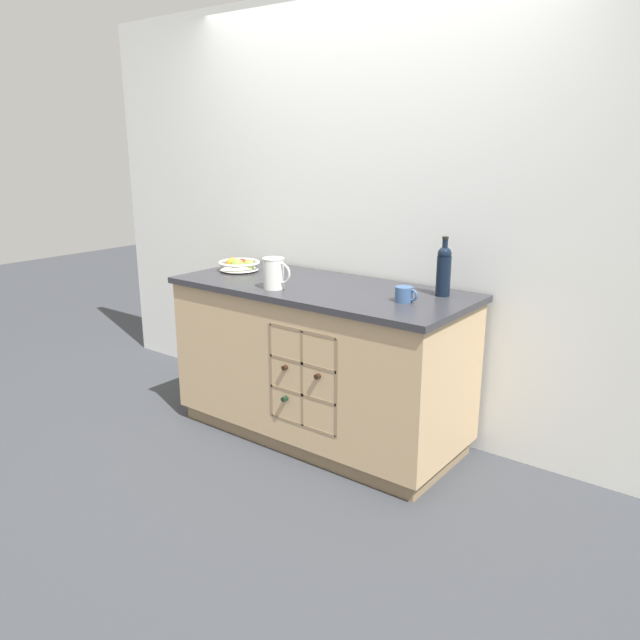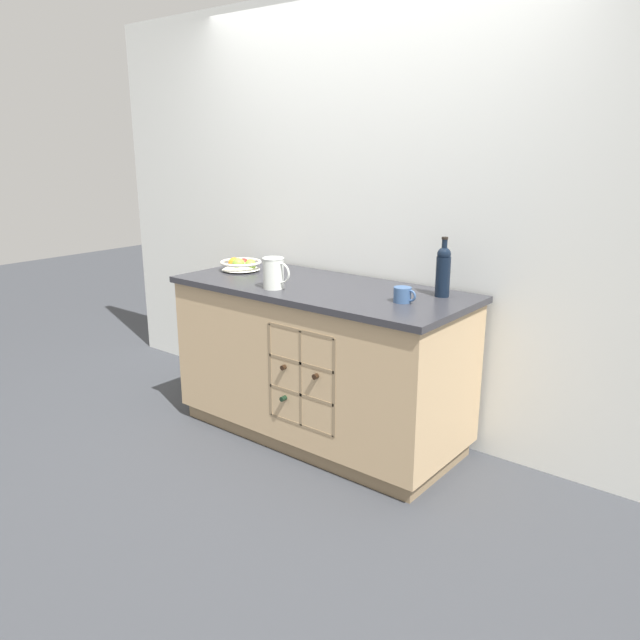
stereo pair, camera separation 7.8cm
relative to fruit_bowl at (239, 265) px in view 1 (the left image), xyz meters
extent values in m
plane|color=#383A3F|center=(0.66, -0.02, -0.96)|extent=(14.00, 14.00, 0.00)
cube|color=silver|center=(0.66, 0.40, 0.32)|extent=(4.40, 0.06, 2.55)
cube|color=#8B7354|center=(0.66, -0.02, -0.91)|extent=(1.63, 0.64, 0.09)
cube|color=tan|center=(0.66, -0.02, -0.47)|extent=(1.69, 0.70, 0.79)
cube|color=#2D2D33|center=(0.66, -0.02, -0.06)|extent=(1.73, 0.74, 0.03)
cube|color=#8B7354|center=(0.81, -0.28, -0.46)|extent=(0.44, 0.01, 0.53)
cube|color=#8B7354|center=(0.59, -0.33, -0.46)|extent=(0.02, 0.10, 0.53)
cube|color=#8B7354|center=(1.03, -0.33, -0.46)|extent=(0.02, 0.10, 0.53)
cube|color=#8B7354|center=(0.81, -0.33, -0.73)|extent=(0.44, 0.10, 0.02)
cube|color=#8B7354|center=(0.81, -0.33, -0.55)|extent=(0.44, 0.10, 0.02)
cube|color=#8B7354|center=(0.81, -0.33, -0.37)|extent=(0.44, 0.10, 0.02)
cube|color=#8B7354|center=(0.81, -0.33, -0.20)|extent=(0.44, 0.10, 0.02)
cube|color=#8B7354|center=(0.81, -0.33, -0.46)|extent=(0.02, 0.10, 0.53)
cylinder|color=black|center=(0.70, -0.21, -0.59)|extent=(0.07, 0.21, 0.07)
cylinder|color=black|center=(0.70, -0.36, -0.59)|extent=(0.03, 0.09, 0.03)
cylinder|color=black|center=(0.70, -0.20, -0.42)|extent=(0.07, 0.21, 0.07)
cylinder|color=black|center=(0.70, -0.35, -0.42)|extent=(0.03, 0.09, 0.03)
cylinder|color=black|center=(0.92, -0.22, -0.42)|extent=(0.08, 0.20, 0.08)
cylinder|color=black|center=(0.92, -0.36, -0.42)|extent=(0.03, 0.08, 0.03)
cylinder|color=silver|center=(0.00, 0.00, -0.04)|extent=(0.12, 0.12, 0.01)
cone|color=silver|center=(0.00, 0.00, 0.00)|extent=(0.24, 0.24, 0.05)
torus|color=silver|center=(0.00, 0.00, 0.01)|extent=(0.26, 0.26, 0.02)
sphere|color=#7FA838|center=(0.01, -0.03, 0.01)|extent=(0.08, 0.08, 0.08)
sphere|color=#7FA838|center=(0.06, 0.02, 0.00)|extent=(0.07, 0.07, 0.07)
sphere|color=red|center=(-0.02, 0.04, 0.00)|extent=(0.06, 0.06, 0.06)
sphere|color=orange|center=(-0.05, -0.01, 0.00)|extent=(0.07, 0.07, 0.07)
cylinder|color=silver|center=(0.50, -0.24, 0.04)|extent=(0.11, 0.11, 0.17)
torus|color=silver|center=(0.50, -0.24, 0.13)|extent=(0.12, 0.12, 0.01)
torus|color=silver|center=(0.56, -0.24, 0.05)|extent=(0.12, 0.01, 0.12)
cylinder|color=#385684|center=(1.22, -0.06, 0.00)|extent=(0.09, 0.09, 0.08)
torus|color=#385684|center=(1.26, -0.06, 0.00)|extent=(0.06, 0.01, 0.06)
cylinder|color=black|center=(1.31, 0.18, 0.06)|extent=(0.08, 0.08, 0.21)
sphere|color=black|center=(1.31, 0.18, 0.18)|extent=(0.07, 0.07, 0.07)
cylinder|color=black|center=(1.31, 0.18, 0.21)|extent=(0.03, 0.03, 0.09)
cylinder|color=black|center=(1.31, 0.18, 0.26)|extent=(0.03, 0.03, 0.01)
camera|label=1|loc=(2.74, -2.75, 0.73)|focal=35.00mm
camera|label=2|loc=(2.80, -2.70, 0.73)|focal=35.00mm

